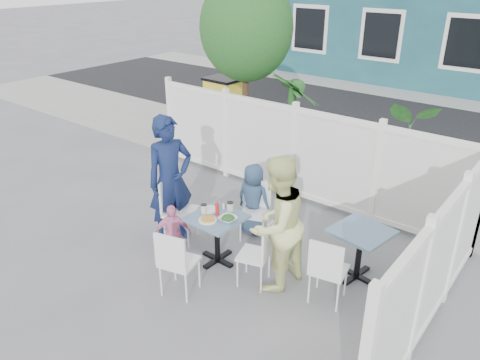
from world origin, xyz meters
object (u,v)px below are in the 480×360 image
Objects in this scene: main_table at (217,227)px; chair_near at (176,259)px; chair_right at (259,251)px; chair_back at (256,206)px; spare_table at (361,241)px; toddler at (172,234)px; utility_cabinet at (223,110)px; man at (170,180)px; boy at (253,199)px; chair_left at (175,205)px; woman at (276,224)px.

chair_near is (0.09, -0.85, -0.01)m from main_table.
chair_right is 1.15m from chair_back.
toddler reaches higher than spare_table.
spare_table is 2.43m from toddler.
spare_table is 0.85× the size of chair_near.
man reaches higher than utility_cabinet.
chair_back is at bearing 179.57° from spare_table.
boy reaches higher than chair_back.
chair_left is at bearing 176.68° from main_table.
chair_right is at bearing -4.37° from main_table.
woman reaches higher than chair_back.
chair_left is at bearing 121.00° from chair_near.
utility_cabinet reaches higher than chair_right.
chair_back is (-0.71, 0.90, 0.01)m from chair_right.
chair_back is (0.85, 0.80, -0.06)m from chair_left.
chair_left reaches higher than chair_right.
woman is 1.31m from boy.
toddler is (0.37, -0.42, -0.13)m from chair_left.
chair_near is (0.92, -0.90, -0.04)m from chair_left.
utility_cabinet reaches higher than toddler.
utility_cabinet is at bearing -170.93° from chair_left.
toddler is at bearing 67.95° from boy.
main_table is 0.60m from toddler.
main_table is 0.84m from chair_back.
boy is (-0.09, 0.06, 0.05)m from chair_back.
spare_table is 0.89× the size of chair_back.
chair_near reaches higher than main_table.
boy is at bearing 177.68° from spare_table.
toddler is (0.43, -0.43, -0.51)m from man.
chair_near is (3.22, -4.70, -0.14)m from utility_cabinet.
chair_near is at bearing 123.75° from chair_right.
spare_table is at bearing 172.51° from boy.
utility_cabinet is 4.24m from boy.
chair_back is at bearing -41.34° from utility_cabinet.
toddler is at bearing -150.17° from spare_table.
chair_back is at bearing 18.73° from toddler.
spare_table is at bearing -19.90° from toddler.
chair_right is at bearing 64.08° from chair_left.
chair_back is at bearing 111.03° from chair_left.
utility_cabinet is 4.41m from man.
chair_right is 1.24m from toddler.
woman is (1.71, 0.02, 0.30)m from chair_left.
chair_near is (-1.55, -1.68, -0.02)m from spare_table.
spare_table is 0.44× the size of woman.
utility_cabinet is 1.56× the size of chair_back.
woman is at bearing -67.73° from chair_right.
spare_table is 0.79× the size of chair_left.
toddler is (-1.19, -0.32, -0.06)m from chair_right.
main_table is 0.98m from man.
chair_near is at bearing -132.75° from spare_table.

